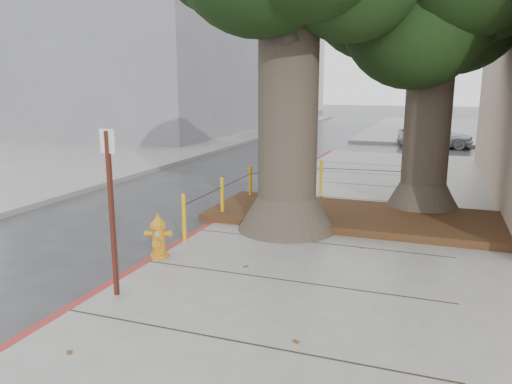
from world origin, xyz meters
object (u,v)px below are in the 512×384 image
car_silver (435,135)px  car_dark (195,130)px  signpost (111,204)px  fire_hydrant (159,236)px

car_silver → car_dark: size_ratio=0.93×
signpost → car_dark: signpost is taller
fire_hydrant → car_dark: size_ratio=0.20×
car_dark → car_silver: bearing=8.0°
signpost → car_silver: (4.04, 20.86, -0.89)m
fire_hydrant → car_dark: 20.33m
fire_hydrant → car_silver: (4.29, 19.26, 0.08)m
signpost → car_silver: signpost is taller
signpost → car_dark: size_ratio=0.62×
car_silver → car_dark: (-12.94, -0.86, -0.05)m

